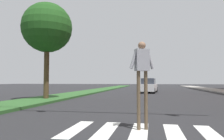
{
  "coord_description": "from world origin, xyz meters",
  "views": [
    {
      "loc": [
        -0.57,
        0.37,
        1.36
      ],
      "look_at": [
        -3.74,
        17.33,
        2.28
      ],
      "focal_mm": 33.73,
      "sensor_mm": 36.0,
      "label": 1
    }
  ],
  "objects_px": {
    "tree_mid": "(47,28)",
    "traffic_light_gantry": "(66,0)",
    "pedestrian_performer": "(142,71)",
    "sedan_midblock": "(149,86)"
  },
  "relations": [
    {
      "from": "traffic_light_gantry",
      "to": "pedestrian_performer",
      "type": "relative_size",
      "value": 4.21
    },
    {
      "from": "traffic_light_gantry",
      "to": "pedestrian_performer",
      "type": "height_order",
      "value": "traffic_light_gantry"
    },
    {
      "from": "traffic_light_gantry",
      "to": "sedan_midblock",
      "type": "distance_m",
      "value": 18.54
    },
    {
      "from": "tree_mid",
      "to": "traffic_light_gantry",
      "type": "xyz_separation_m",
      "value": [
        4.18,
        -6.5,
        -0.75
      ]
    },
    {
      "from": "pedestrian_performer",
      "to": "sedan_midblock",
      "type": "relative_size",
      "value": 0.53
    },
    {
      "from": "sedan_midblock",
      "to": "traffic_light_gantry",
      "type": "bearing_deg",
      "value": -98.91
    },
    {
      "from": "tree_mid",
      "to": "pedestrian_performer",
      "type": "relative_size",
      "value": 2.75
    },
    {
      "from": "traffic_light_gantry",
      "to": "sedan_midblock",
      "type": "height_order",
      "value": "traffic_light_gantry"
    },
    {
      "from": "traffic_light_gantry",
      "to": "tree_mid",
      "type": "bearing_deg",
      "value": 122.75
    },
    {
      "from": "tree_mid",
      "to": "traffic_light_gantry",
      "type": "height_order",
      "value": "tree_mid"
    }
  ]
}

